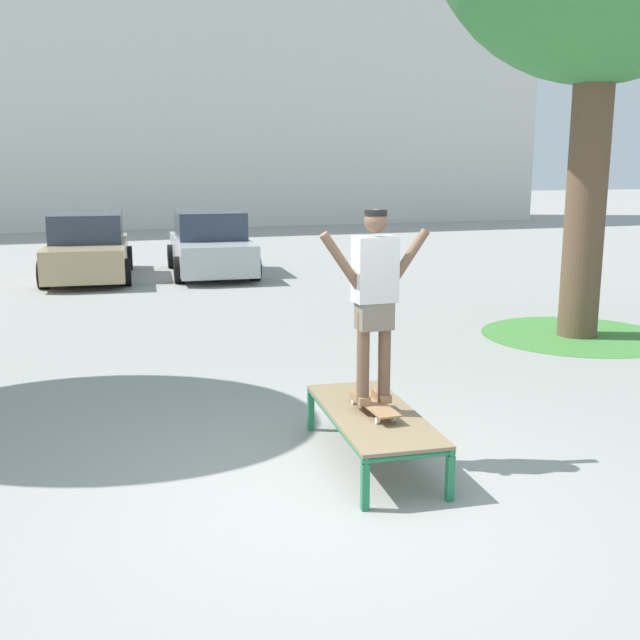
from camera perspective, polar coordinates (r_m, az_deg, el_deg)
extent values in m
plane|color=#999993|center=(6.31, 0.77, -12.86)|extent=(120.00, 120.00, 0.00)
cube|color=silver|center=(33.77, -20.68, 19.33)|extent=(43.42, 4.00, 15.06)
cube|color=#237A4C|center=(7.62, -0.69, -6.92)|extent=(0.06, 0.06, 0.38)
cube|color=#237A4C|center=(7.79, 4.36, -6.51)|extent=(0.06, 0.06, 0.38)
cube|color=#237A4C|center=(5.96, 3.40, -12.40)|extent=(0.06, 0.06, 0.38)
cube|color=#237A4C|center=(6.19, 9.74, -11.62)|extent=(0.06, 0.06, 0.38)
cylinder|color=#237A4C|center=(6.70, 1.09, -7.62)|extent=(0.20, 1.90, 0.05)
cylinder|color=#237A4C|center=(6.90, 6.76, -7.11)|extent=(0.20, 1.90, 0.05)
cylinder|color=#237A4C|center=(7.63, 1.87, -5.19)|extent=(0.76, 0.11, 0.05)
cylinder|color=#237A4C|center=(5.98, 6.68, -10.13)|extent=(0.76, 0.11, 0.05)
cube|color=#847051|center=(6.78, 3.98, -7.05)|extent=(0.90, 1.95, 0.03)
cube|color=#9E754C|center=(6.74, 4.01, -6.27)|extent=(0.20, 0.80, 0.02)
cylinder|color=silver|center=(6.98, 2.55, -6.11)|extent=(0.03, 0.06, 0.06)
cylinder|color=silver|center=(7.03, 3.70, -5.98)|extent=(0.03, 0.06, 0.06)
cylinder|color=silver|center=(6.49, 4.33, -7.53)|extent=(0.03, 0.06, 0.06)
cylinder|color=silver|center=(6.55, 5.55, -7.38)|extent=(0.03, 0.06, 0.06)
cylinder|color=brown|center=(6.59, 3.26, -2.90)|extent=(0.11, 0.11, 0.82)
cube|color=#99704C|center=(6.74, 3.06, -5.89)|extent=(0.10, 0.24, 0.07)
cylinder|color=brown|center=(6.66, 4.86, -2.76)|extent=(0.11, 0.11, 0.82)
cube|color=#99704C|center=(6.81, 4.64, -5.72)|extent=(0.10, 0.24, 0.07)
cube|color=#756B5B|center=(6.54, 4.11, 0.34)|extent=(0.30, 0.20, 0.24)
cube|color=silver|center=(6.48, 4.16, 3.81)|extent=(0.36, 0.22, 0.56)
cylinder|color=brown|center=(6.36, 1.66, 4.39)|extent=(0.40, 0.08, 0.52)
cylinder|color=brown|center=(6.59, 6.59, 4.57)|extent=(0.40, 0.08, 0.52)
sphere|color=brown|center=(6.43, 4.21, 7.43)|extent=(0.20, 0.20, 0.20)
cylinder|color=black|center=(6.43, 4.22, 8.05)|extent=(0.19, 0.19, 0.05)
cylinder|color=brown|center=(12.17, 19.37, 8.70)|extent=(0.59, 0.59, 4.25)
cylinder|color=#47893D|center=(12.44, 18.72, -1.08)|extent=(2.92, 2.92, 0.01)
cube|color=tan|center=(18.36, -17.00, 4.57)|extent=(2.07, 4.33, 0.70)
cube|color=#2D3847|center=(18.44, -17.10, 6.69)|extent=(1.74, 2.23, 0.64)
cylinder|color=black|center=(17.05, -14.39, 3.50)|extent=(0.27, 0.62, 0.60)
cylinder|color=black|center=(17.18, -20.06, 3.21)|extent=(0.27, 0.62, 0.60)
cylinder|color=black|center=(19.64, -14.25, 4.54)|extent=(0.27, 0.62, 0.60)
cylinder|color=black|center=(19.75, -19.19, 4.29)|extent=(0.27, 0.62, 0.60)
cube|color=#B7BABF|center=(18.51, -8.20, 5.02)|extent=(1.99, 4.31, 0.70)
cube|color=#2D3847|center=(18.60, -8.30, 7.12)|extent=(1.70, 2.20, 0.64)
cylinder|color=black|center=(17.37, -4.92, 3.97)|extent=(0.26, 0.61, 0.60)
cylinder|color=black|center=(17.18, -10.53, 3.73)|extent=(0.26, 0.61, 0.60)
cylinder|color=black|center=(19.93, -6.14, 4.93)|extent=(0.26, 0.61, 0.60)
cylinder|color=black|center=(19.76, -11.04, 4.73)|extent=(0.26, 0.61, 0.60)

